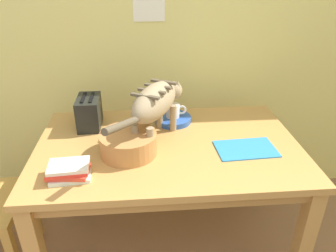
{
  "coord_description": "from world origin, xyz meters",
  "views": [
    {
      "loc": [
        -0.2,
        0.07,
        1.6
      ],
      "look_at": [
        -0.08,
        1.48,
        0.86
      ],
      "focal_mm": 34.45,
      "sensor_mm": 36.0,
      "label": 1
    }
  ],
  "objects_px": {
    "coffee_mug": "(174,111)",
    "magazine": "(246,149)",
    "cat": "(156,102)",
    "wicker_basket": "(128,143)",
    "saucer_bowl": "(173,119)",
    "toaster": "(89,112)",
    "book_stack": "(69,171)",
    "dining_table": "(168,158)"
  },
  "relations": [
    {
      "from": "magazine",
      "to": "dining_table",
      "type": "bearing_deg",
      "value": 163.57
    },
    {
      "from": "coffee_mug",
      "to": "book_stack",
      "type": "relative_size",
      "value": 0.62
    },
    {
      "from": "dining_table",
      "to": "magazine",
      "type": "xyz_separation_m",
      "value": [
        0.38,
        -0.09,
        0.09
      ]
    },
    {
      "from": "cat",
      "to": "saucer_bowl",
      "type": "height_order",
      "value": "cat"
    },
    {
      "from": "dining_table",
      "to": "magazine",
      "type": "distance_m",
      "value": 0.4
    },
    {
      "from": "dining_table",
      "to": "coffee_mug",
      "type": "height_order",
      "value": "coffee_mug"
    },
    {
      "from": "saucer_bowl",
      "to": "book_stack",
      "type": "xyz_separation_m",
      "value": [
        -0.5,
        -0.49,
        0.02
      ]
    },
    {
      "from": "saucer_bowl",
      "to": "toaster",
      "type": "xyz_separation_m",
      "value": [
        -0.47,
        -0.02,
        0.07
      ]
    },
    {
      "from": "dining_table",
      "to": "coffee_mug",
      "type": "xyz_separation_m",
      "value": [
        0.05,
        0.24,
        0.16
      ]
    },
    {
      "from": "dining_table",
      "to": "coffee_mug",
      "type": "bearing_deg",
      "value": 77.92
    },
    {
      "from": "saucer_bowl",
      "to": "coffee_mug",
      "type": "height_order",
      "value": "coffee_mug"
    },
    {
      "from": "cat",
      "to": "wicker_basket",
      "type": "height_order",
      "value": "cat"
    },
    {
      "from": "saucer_bowl",
      "to": "magazine",
      "type": "relative_size",
      "value": 0.72
    },
    {
      "from": "dining_table",
      "to": "toaster",
      "type": "relative_size",
      "value": 6.68
    },
    {
      "from": "coffee_mug",
      "to": "toaster",
      "type": "relative_size",
      "value": 0.58
    },
    {
      "from": "saucer_bowl",
      "to": "toaster",
      "type": "relative_size",
      "value": 1.04
    },
    {
      "from": "dining_table",
      "to": "cat",
      "type": "distance_m",
      "value": 0.31
    },
    {
      "from": "dining_table",
      "to": "toaster",
      "type": "height_order",
      "value": "toaster"
    },
    {
      "from": "coffee_mug",
      "to": "book_stack",
      "type": "distance_m",
      "value": 0.7
    },
    {
      "from": "coffee_mug",
      "to": "magazine",
      "type": "bearing_deg",
      "value": -45.52
    },
    {
      "from": "dining_table",
      "to": "book_stack",
      "type": "distance_m",
      "value": 0.53
    },
    {
      "from": "cat",
      "to": "saucer_bowl",
      "type": "relative_size",
      "value": 3.1
    },
    {
      "from": "book_stack",
      "to": "wicker_basket",
      "type": "relative_size",
      "value": 0.68
    },
    {
      "from": "coffee_mug",
      "to": "wicker_basket",
      "type": "distance_m",
      "value": 0.41
    },
    {
      "from": "cat",
      "to": "book_stack",
      "type": "xyz_separation_m",
      "value": [
        -0.39,
        -0.3,
        -0.18
      ]
    },
    {
      "from": "cat",
      "to": "book_stack",
      "type": "bearing_deg",
      "value": -113.88
    },
    {
      "from": "saucer_bowl",
      "to": "wicker_basket",
      "type": "relative_size",
      "value": 0.76
    },
    {
      "from": "book_stack",
      "to": "toaster",
      "type": "bearing_deg",
      "value": 86.58
    },
    {
      "from": "dining_table",
      "to": "magazine",
      "type": "bearing_deg",
      "value": -13.31
    },
    {
      "from": "dining_table",
      "to": "saucer_bowl",
      "type": "height_order",
      "value": "saucer_bowl"
    },
    {
      "from": "cat",
      "to": "wicker_basket",
      "type": "relative_size",
      "value": 2.36
    },
    {
      "from": "wicker_basket",
      "to": "book_stack",
      "type": "bearing_deg",
      "value": -145.04
    },
    {
      "from": "dining_table",
      "to": "book_stack",
      "type": "bearing_deg",
      "value": -150.77
    },
    {
      "from": "cat",
      "to": "wicker_basket",
      "type": "bearing_deg",
      "value": -109.51
    },
    {
      "from": "cat",
      "to": "book_stack",
      "type": "relative_size",
      "value": 3.46
    },
    {
      "from": "saucer_bowl",
      "to": "wicker_basket",
      "type": "bearing_deg",
      "value": -127.56
    },
    {
      "from": "coffee_mug",
      "to": "toaster",
      "type": "xyz_separation_m",
      "value": [
        -0.47,
        -0.02,
        0.02
      ]
    },
    {
      "from": "dining_table",
      "to": "coffee_mug",
      "type": "distance_m",
      "value": 0.3
    },
    {
      "from": "cat",
      "to": "magazine",
      "type": "bearing_deg",
      "value": 10.16
    },
    {
      "from": "book_stack",
      "to": "toaster",
      "type": "distance_m",
      "value": 0.48
    },
    {
      "from": "dining_table",
      "to": "saucer_bowl",
      "type": "bearing_deg",
      "value": 78.76
    },
    {
      "from": "wicker_basket",
      "to": "toaster",
      "type": "bearing_deg",
      "value": 126.17
    }
  ]
}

